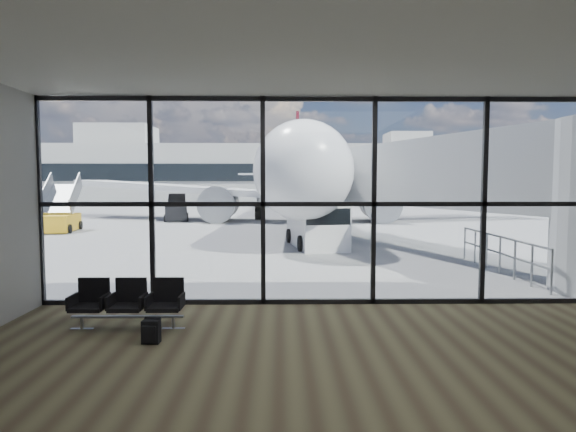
{
  "coord_description": "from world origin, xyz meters",
  "views": [
    {
      "loc": [
        -0.8,
        -10.38,
        2.68
      ],
      "look_at": [
        -0.62,
        3.0,
        1.73
      ],
      "focal_mm": 30.0,
      "sensor_mm": 36.0,
      "label": 1
    }
  ],
  "objects_px": {
    "seating_row": "(129,301)",
    "backpack": "(151,332)",
    "service_van": "(317,225)",
    "mobile_stairs": "(58,220)",
    "belt_loader": "(177,212)",
    "airliner": "(299,177)"
  },
  "relations": [
    {
      "from": "seating_row",
      "to": "backpack",
      "type": "xyz_separation_m",
      "value": [
        0.64,
        -0.91,
        -0.29
      ]
    },
    {
      "from": "seating_row",
      "to": "service_van",
      "type": "relative_size",
      "value": 0.47
    },
    {
      "from": "mobile_stairs",
      "to": "belt_loader",
      "type": "bearing_deg",
      "value": 47.91
    },
    {
      "from": "seating_row",
      "to": "airliner",
      "type": "height_order",
      "value": "airliner"
    },
    {
      "from": "airliner",
      "to": "service_van",
      "type": "relative_size",
      "value": 8.98
    },
    {
      "from": "service_van",
      "to": "backpack",
      "type": "bearing_deg",
      "value": -115.53
    },
    {
      "from": "airliner",
      "to": "service_van",
      "type": "distance_m",
      "value": 15.66
    },
    {
      "from": "seating_row",
      "to": "service_van",
      "type": "height_order",
      "value": "service_van"
    },
    {
      "from": "service_van",
      "to": "mobile_stairs",
      "type": "xyz_separation_m",
      "value": [
        -13.59,
        6.36,
        -0.3
      ]
    },
    {
      "from": "airliner",
      "to": "service_van",
      "type": "height_order",
      "value": "airliner"
    },
    {
      "from": "service_van",
      "to": "mobile_stairs",
      "type": "height_order",
      "value": "mobile_stairs"
    },
    {
      "from": "seating_row",
      "to": "mobile_stairs",
      "type": "height_order",
      "value": "mobile_stairs"
    },
    {
      "from": "mobile_stairs",
      "to": "service_van",
      "type": "bearing_deg",
      "value": -34.08
    },
    {
      "from": "seating_row",
      "to": "backpack",
      "type": "height_order",
      "value": "seating_row"
    },
    {
      "from": "belt_loader",
      "to": "mobile_stairs",
      "type": "distance_m",
      "value": 8.82
    },
    {
      "from": "backpack",
      "to": "mobile_stairs",
      "type": "xyz_separation_m",
      "value": [
        -9.96,
        18.28,
        0.41
      ]
    },
    {
      "from": "airliner",
      "to": "belt_loader",
      "type": "bearing_deg",
      "value": -166.9
    },
    {
      "from": "seating_row",
      "to": "belt_loader",
      "type": "relative_size",
      "value": 0.49
    },
    {
      "from": "backpack",
      "to": "service_van",
      "type": "height_order",
      "value": "service_van"
    },
    {
      "from": "backpack",
      "to": "belt_loader",
      "type": "distance_m",
      "value": 26.18
    },
    {
      "from": "service_van",
      "to": "belt_loader",
      "type": "height_order",
      "value": "belt_loader"
    },
    {
      "from": "seating_row",
      "to": "belt_loader",
      "type": "distance_m",
      "value": 25.17
    }
  ]
}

